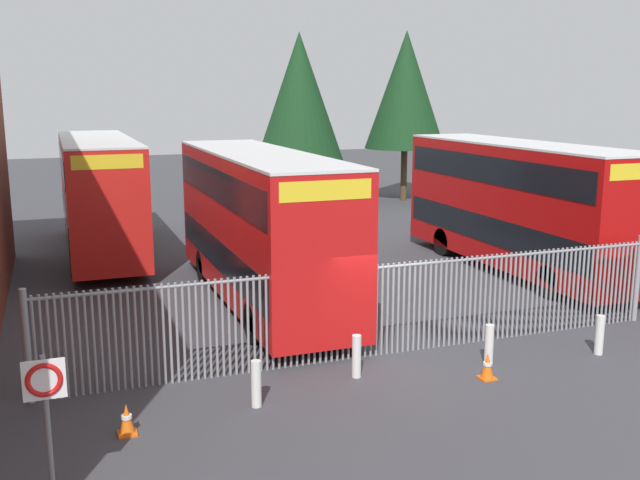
% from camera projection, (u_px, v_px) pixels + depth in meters
% --- Properties ---
extents(ground_plane, '(100.00, 100.00, 0.00)m').
position_uv_depth(ground_plane, '(279.00, 276.00, 24.39)').
color(ground_plane, '#3D3D42').
extents(palisade_fence, '(15.39, 0.14, 2.35)m').
position_uv_depth(palisade_fence, '(379.00, 307.00, 16.80)').
color(palisade_fence, gray).
rests_on(palisade_fence, ground).
extents(double_decker_bus_near_gate, '(2.54, 10.81, 4.42)m').
position_uv_depth(double_decker_bus_near_gate, '(518.00, 201.00, 24.62)').
color(double_decker_bus_near_gate, '#B70C0C').
rests_on(double_decker_bus_near_gate, ground).
extents(double_decker_bus_behind_fence_left, '(2.54, 10.81, 4.42)m').
position_uv_depth(double_decker_bus_behind_fence_left, '(260.00, 221.00, 20.83)').
color(double_decker_bus_behind_fence_left, red).
rests_on(double_decker_bus_behind_fence_left, ground).
extents(double_decker_bus_behind_fence_right, '(2.54, 10.81, 4.42)m').
position_uv_depth(double_decker_bus_behind_fence_right, '(99.00, 191.00, 27.19)').
color(double_decker_bus_behind_fence_right, red).
rests_on(double_decker_bus_behind_fence_right, ground).
extents(bollard_near_left, '(0.20, 0.20, 0.95)m').
position_uv_depth(bollard_near_left, '(256.00, 384.00, 14.15)').
color(bollard_near_left, silver).
rests_on(bollard_near_left, ground).
extents(bollard_center_front, '(0.20, 0.20, 0.95)m').
position_uv_depth(bollard_center_front, '(357.00, 356.00, 15.63)').
color(bollard_center_front, silver).
rests_on(bollard_center_front, ground).
extents(bollard_near_right, '(0.20, 0.20, 0.95)m').
position_uv_depth(bollard_near_right, '(489.00, 345.00, 16.33)').
color(bollard_near_right, silver).
rests_on(bollard_near_right, ground).
extents(bollard_far_right, '(0.20, 0.20, 0.95)m').
position_uv_depth(bollard_far_right, '(600.00, 335.00, 17.00)').
color(bollard_far_right, silver).
rests_on(bollard_far_right, ground).
extents(traffic_cone_by_gate, '(0.34, 0.34, 0.59)m').
position_uv_depth(traffic_cone_by_gate, '(487.00, 366.00, 15.56)').
color(traffic_cone_by_gate, orange).
rests_on(traffic_cone_by_gate, ground).
extents(traffic_cone_mid_forecourt, '(0.34, 0.34, 0.59)m').
position_uv_depth(traffic_cone_mid_forecourt, '(127.00, 419.00, 13.03)').
color(traffic_cone_mid_forecourt, orange).
rests_on(traffic_cone_mid_forecourt, ground).
extents(speed_limit_sign_post, '(0.60, 0.14, 2.40)m').
position_uv_depth(speed_limit_sign_post, '(46.00, 397.00, 10.38)').
color(speed_limit_sign_post, slate).
rests_on(speed_limit_sign_post, ground).
extents(tree_tall_back, '(4.72, 4.72, 9.22)m').
position_uv_depth(tree_tall_back, '(300.00, 97.00, 38.61)').
color(tree_tall_back, '#4C3823').
rests_on(tree_tall_back, ground).
extents(tree_short_side, '(4.51, 4.51, 9.42)m').
position_uv_depth(tree_short_side, '(406.00, 90.00, 40.19)').
color(tree_short_side, '#4C3823').
rests_on(tree_short_side, ground).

